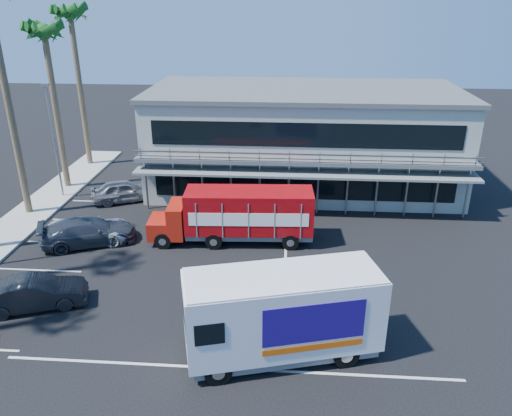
{
  "coord_description": "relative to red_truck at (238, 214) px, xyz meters",
  "views": [
    {
      "loc": [
        2.15,
        -21.34,
        13.44
      ],
      "look_at": [
        0.24,
        4.67,
        2.3
      ],
      "focal_mm": 35.0,
      "sensor_mm": 36.0,
      "label": 1
    }
  ],
  "objects": [
    {
      "name": "parked_car_b",
      "position": [
        -8.66,
        -7.46,
        -0.99
      ],
      "size": [
        4.89,
        3.06,
        1.52
      ],
      "primitive_type": "imported",
      "rotation": [
        0.0,
        0.0,
        1.91
      ],
      "color": "black",
      "rests_on": "ground"
    },
    {
      "name": "red_truck",
      "position": [
        0.0,
        0.0,
        0.0
      ],
      "size": [
        9.61,
        2.78,
        3.2
      ],
      "rotation": [
        0.0,
        0.0,
        0.05
      ],
      "color": "#AB1A0D",
      "rests_on": "ground"
    },
    {
      "name": "parked_car_d",
      "position": [
        -8.66,
        -0.96,
        -0.97
      ],
      "size": [
        5.81,
        4.09,
        1.56
      ],
      "primitive_type": "imported",
      "rotation": [
        0.0,
        0.0,
        1.97
      ],
      "color": "#2C323B",
      "rests_on": "ground"
    },
    {
      "name": "curb_strip",
      "position": [
        -14.16,
        1.04,
        -1.67
      ],
      "size": [
        3.0,
        32.0,
        0.16
      ],
      "primitive_type": "cube",
      "color": "#A5A399",
      "rests_on": "ground"
    },
    {
      "name": "palm_f",
      "position": [
        -14.26,
        13.54,
        9.71
      ],
      "size": [
        2.8,
        2.8,
        13.25
      ],
      "color": "brown",
      "rests_on": "ground"
    },
    {
      "name": "light_pole_far",
      "position": [
        -13.36,
        6.04,
        2.75
      ],
      "size": [
        0.5,
        0.25,
        8.09
      ],
      "color": "gray",
      "rests_on": "ground"
    },
    {
      "name": "white_van",
      "position": [
        2.83,
        -9.97,
        0.22
      ],
      "size": [
        8.04,
        4.51,
        3.72
      ],
      "rotation": [
        0.0,
        0.0,
        0.26
      ],
      "color": "silver",
      "rests_on": "ground"
    },
    {
      "name": "palm_e",
      "position": [
        -13.86,
        8.04,
        8.82
      ],
      "size": [
        2.8,
        2.8,
        12.25
      ],
      "color": "brown",
      "rests_on": "ground"
    },
    {
      "name": "parked_car_e",
      "position": [
        -8.66,
        5.67,
        -0.98
      ],
      "size": [
        4.88,
        3.49,
        1.54
      ],
      "primitive_type": "imported",
      "rotation": [
        0.0,
        0.0,
        1.98
      ],
      "color": "slate",
      "rests_on": "ground"
    },
    {
      "name": "building",
      "position": [
        3.84,
        9.97,
        1.9
      ],
      "size": [
        22.4,
        12.0,
        7.3
      ],
      "color": "#959A8D",
      "rests_on": "ground"
    },
    {
      "name": "ground",
      "position": [
        0.84,
        -4.96,
        -1.75
      ],
      "size": [
        120.0,
        120.0,
        0.0
      ],
      "primitive_type": "plane",
      "color": "black",
      "rests_on": "ground"
    },
    {
      "name": "parked_car_c",
      "position": [
        -8.75,
        -0.56,
        -1.05
      ],
      "size": [
        5.38,
        3.19,
        1.4
      ],
      "primitive_type": "imported",
      "rotation": [
        0.0,
        0.0,
        1.75
      ],
      "color": "silver",
      "rests_on": "ground"
    }
  ]
}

